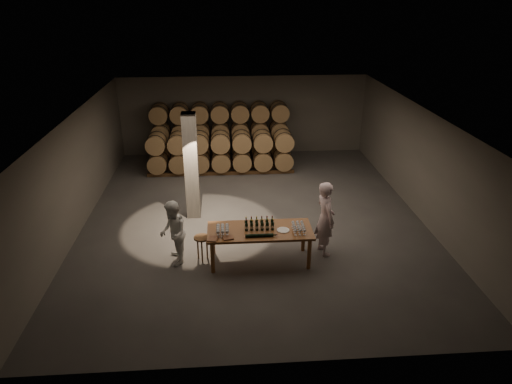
{
  "coord_description": "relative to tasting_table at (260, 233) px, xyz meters",
  "views": [
    {
      "loc": [
        -0.81,
        -12.39,
        6.33
      ],
      "look_at": [
        0.04,
        -0.65,
        1.1
      ],
      "focal_mm": 32.0,
      "sensor_mm": 36.0,
      "label": 1
    }
  ],
  "objects": [
    {
      "name": "pen",
      "position": [
        -0.73,
        -0.45,
        0.11
      ],
      "size": [
        0.13,
        0.03,
        0.01
      ],
      "primitive_type": "cylinder",
      "rotation": [
        0.0,
        1.57,
        -0.15
      ],
      "color": "black",
      "rests_on": "tasting_table"
    },
    {
      "name": "person_woman",
      "position": [
        -2.14,
        0.09,
        0.04
      ],
      "size": [
        0.75,
        0.9,
        1.67
      ],
      "primitive_type": "imported",
      "rotation": [
        0.0,
        0.0,
        -1.42
      ],
      "color": "white",
      "rests_on": "ground"
    },
    {
      "name": "tasting_table",
      "position": [
        0.0,
        0.0,
        0.0
      ],
      "size": [
        2.6,
        1.1,
        0.9
      ],
      "color": "brown",
      "rests_on": "ground"
    },
    {
      "name": "room",
      "position": [
        -1.8,
        2.7,
        0.8
      ],
      "size": [
        12.0,
        12.0,
        12.0
      ],
      "color": "#4E4B49",
      "rests_on": "ground"
    },
    {
      "name": "notebook_near",
      "position": [
        -0.79,
        -0.37,
        0.12
      ],
      "size": [
        0.28,
        0.25,
        0.03
      ],
      "primitive_type": "cube",
      "rotation": [
        0.0,
        0.0,
        0.25
      ],
      "color": "brown",
      "rests_on": "tasting_table"
    },
    {
      "name": "bottle_cluster",
      "position": [
        -0.01,
        0.05,
        0.21
      ],
      "size": [
        0.73,
        0.23,
        0.31
      ],
      "color": "black",
      "rests_on": "tasting_table"
    },
    {
      "name": "glass_cluster_right",
      "position": [
        0.95,
        -0.11,
        0.22
      ],
      "size": [
        0.3,
        0.52,
        0.16
      ],
      "color": "silver",
      "rests_on": "tasting_table"
    },
    {
      "name": "glass_cluster_left",
      "position": [
        -0.92,
        -0.13,
        0.24
      ],
      "size": [
        0.31,
        0.42,
        0.19
      ],
      "color": "silver",
      "rests_on": "tasting_table"
    },
    {
      "name": "lying_bottles",
      "position": [
        -0.03,
        -0.36,
        0.14
      ],
      "size": [
        0.77,
        0.08,
        0.08
      ],
      "color": "black",
      "rests_on": "tasting_table"
    },
    {
      "name": "person_man",
      "position": [
        1.7,
        0.3,
        0.2
      ],
      "size": [
        0.63,
        0.81,
        2.0
      ],
      "primitive_type": "imported",
      "rotation": [
        0.0,
        0.0,
        1.79
      ],
      "color": "silver",
      "rests_on": "ground"
    },
    {
      "name": "barrel_stack_front",
      "position": [
        -0.96,
        6.3,
        0.03
      ],
      "size": [
        5.48,
        0.95,
        1.57
      ],
      "color": "brown",
      "rests_on": "ground"
    },
    {
      "name": "plate",
      "position": [
        0.57,
        -0.08,
        0.11
      ],
      "size": [
        0.31,
        0.31,
        0.02
      ],
      "primitive_type": "cylinder",
      "color": "white",
      "rests_on": "tasting_table"
    },
    {
      "name": "stool",
      "position": [
        -1.45,
        0.16,
        -0.25
      ],
      "size": [
        0.4,
        0.4,
        0.67
      ],
      "rotation": [
        0.0,
        0.0,
        -0.02
      ],
      "color": "brown",
      "rests_on": "ground"
    },
    {
      "name": "barrel_stack_back",
      "position": [
        -0.96,
        7.7,
        0.4
      ],
      "size": [
        5.48,
        0.95,
        2.31
      ],
      "color": "brown",
      "rests_on": "ground"
    },
    {
      "name": "notebook_corner",
      "position": [
        -1.15,
        -0.38,
        0.12
      ],
      "size": [
        0.28,
        0.32,
        0.02
      ],
      "primitive_type": "cube",
      "rotation": [
        0.0,
        0.0,
        -0.25
      ],
      "color": "brown",
      "rests_on": "tasting_table"
    }
  ]
}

